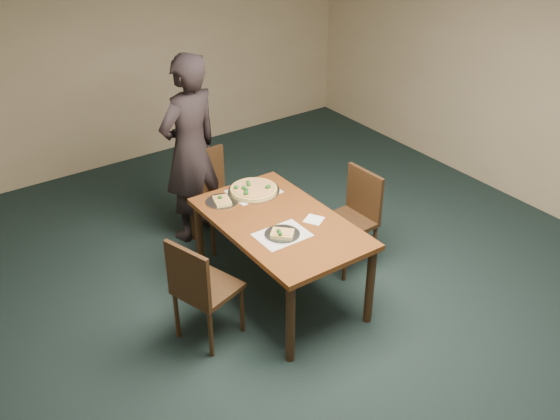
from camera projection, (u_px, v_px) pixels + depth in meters
ground at (344, 336)px, 4.95m from camera, size 8.00×8.00×0.00m
room_shell at (358, 135)px, 4.07m from camera, size 8.00×8.00×8.00m
dining_table at (280, 230)px, 5.08m from camera, size 0.90×1.50×0.75m
chair_far at (212, 192)px, 5.94m from camera, size 0.45×0.45×0.91m
chair_left at (200, 286)px, 4.67m from camera, size 0.53×0.53×0.91m
chair_right at (354, 213)px, 5.59m from camera, size 0.44×0.44×0.91m
diner at (190, 149)px, 5.81m from camera, size 0.76×0.59×1.84m
placemat_main at (254, 191)px, 5.46m from camera, size 0.42×0.32×0.00m
placemat_near at (282, 235)px, 4.85m from camera, size 0.40×0.30×0.00m
pizza_pan at (254, 189)px, 5.44m from camera, size 0.45×0.45×0.07m
slice_plate_near at (282, 234)px, 4.84m from camera, size 0.28×0.28×0.06m
slice_plate_far at (222, 201)px, 5.29m from camera, size 0.28×0.28×0.06m
napkin at (314, 220)px, 5.04m from camera, size 0.19×0.19×0.01m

